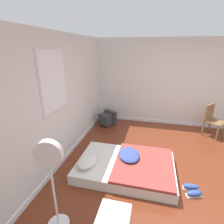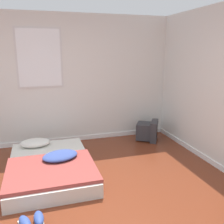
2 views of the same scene
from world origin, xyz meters
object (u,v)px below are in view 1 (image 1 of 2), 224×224
Objects in this scene: wooden_chair at (212,118)px; sneaker_pair at (192,190)px; standing_fan at (51,169)px; side_stool at (114,219)px; mattress_bed at (126,166)px; crt_tv at (108,118)px.

wooden_chair is 2.58m from sneaker_pair.
sneaker_pair is 2.35m from standing_fan.
side_stool is at bearing 133.47° from sneaker_pair.
mattress_bed is 2.31m from crt_tv.
standing_fan reaches higher than wooden_chair.
crt_tv reaches higher than mattress_bed.
wooden_chair is 4.43m from standing_fan.
sneaker_pair is (-2.40, 0.84, -0.45)m from wooden_chair.
crt_tv is 3.19m from sneaker_pair.
wooden_chair is 3.98m from side_stool.
mattress_bed is 6.05× the size of sneaker_pair.
wooden_chair is at bearing -29.54° from side_stool.
side_stool is 0.33× the size of standing_fan.
crt_tv is 1.34× the size of side_stool.
crt_tv is at bearing 3.63° from standing_fan.
wooden_chair is (2.12, -2.03, 0.37)m from mattress_bed.
standing_fan reaches higher than side_stool.
sneaker_pair is (1.06, -1.12, -0.30)m from side_stool.
side_stool reaches higher than mattress_bed.
standing_fan is (-3.45, 2.74, 0.43)m from wooden_chair.
mattress_bed is 1.22m from sneaker_pair.
mattress_bed is 1.35m from side_stool.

